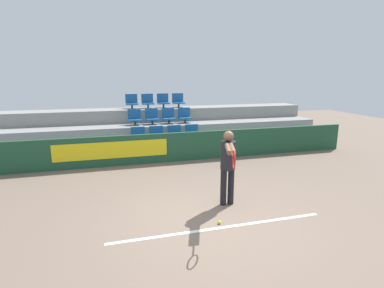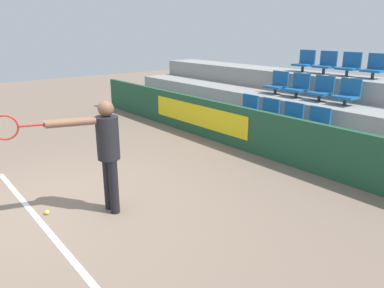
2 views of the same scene
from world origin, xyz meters
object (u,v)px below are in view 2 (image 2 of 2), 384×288
object	(u,v)px
stadium_chair_6	(322,90)
stadium_chair_11	(375,67)
stadium_chair_10	(349,65)
stadium_chair_0	(247,108)
stadium_chair_4	(277,84)
tennis_player	(103,146)
stadium_chair_3	(316,123)
stadium_chair_7	(348,93)
tennis_ball	(47,212)
stadium_chair_1	(268,112)
stadium_chair_2	(291,117)
stadium_chair_9	(326,63)
stadium_chair_5	(298,86)
stadium_chair_8	(305,62)

from	to	relation	value
stadium_chair_6	stadium_chair_11	world-z (taller)	stadium_chair_11
stadium_chair_10	stadium_chair_0	bearing A→B (deg)	-120.40
stadium_chair_6	stadium_chair_11	size ratio (longest dim) A/B	1.00
stadium_chair_4	stadium_chair_6	distance (m)	1.24
tennis_player	stadium_chair_3	bearing A→B (deg)	102.16
stadium_chair_7	tennis_player	bearing A→B (deg)	-94.90
stadium_chair_0	stadium_chair_7	xyz separation A→B (m)	(1.86, 1.06, 0.48)
tennis_ball	stadium_chair_4	bearing A→B (deg)	98.94
stadium_chair_0	stadium_chair_1	distance (m)	0.62
stadium_chair_1	stadium_chair_7	bearing A→B (deg)	40.44
stadium_chair_2	tennis_player	world-z (taller)	tennis_player
stadium_chair_9	stadium_chair_10	bearing A→B (deg)	0.00
stadium_chair_4	stadium_chair_5	bearing A→B (deg)	0.00
stadium_chair_3	stadium_chair_11	size ratio (longest dim) A/B	1.00
stadium_chair_9	tennis_ball	bearing A→B (deg)	-87.28
stadium_chair_3	stadium_chair_5	world-z (taller)	stadium_chair_5
stadium_chair_2	stadium_chair_7	bearing A→B (deg)	59.60
stadium_chair_8	stadium_chair_9	size ratio (longest dim) A/B	1.00
stadium_chair_2	stadium_chair_8	world-z (taller)	stadium_chair_8
stadium_chair_3	stadium_chair_4	xyz separation A→B (m)	(-1.86, 1.06, 0.48)
stadium_chair_1	stadium_chair_8	bearing A→B (deg)	106.35
stadium_chair_3	stadium_chair_9	world-z (taller)	stadium_chair_9
stadium_chair_2	stadium_chair_10	world-z (taller)	stadium_chair_10
stadium_chair_8	tennis_player	bearing A→B (deg)	-77.78
stadium_chair_0	stadium_chair_10	bearing A→B (deg)	59.60
stadium_chair_6	tennis_ball	bearing A→B (deg)	-92.63
tennis_ball	stadium_chair_7	bearing A→B (deg)	81.61
stadium_chair_6	stadium_chair_2	bearing A→B (deg)	-90.00
stadium_chair_0	stadium_chair_8	size ratio (longest dim) A/B	1.00
stadium_chair_3	tennis_ball	world-z (taller)	stadium_chair_3
stadium_chair_4	stadium_chair_5	xyz separation A→B (m)	(0.62, 0.00, 0.00)
stadium_chair_1	stadium_chair_6	size ratio (longest dim) A/B	1.00
stadium_chair_11	stadium_chair_8	bearing A→B (deg)	180.00
stadium_chair_11	stadium_chair_2	bearing A→B (deg)	-106.35
stadium_chair_1	tennis_ball	size ratio (longest dim) A/B	8.36
stadium_chair_3	stadium_chair_10	size ratio (longest dim) A/B	1.00
stadium_chair_11	tennis_ball	xyz separation A→B (m)	(-0.90, -7.15, -1.64)
stadium_chair_5	tennis_ball	size ratio (longest dim) A/B	8.36
stadium_chair_7	stadium_chair_8	world-z (taller)	stadium_chair_8
stadium_chair_5	stadium_chair_6	size ratio (longest dim) A/B	1.00
stadium_chair_5	stadium_chair_6	bearing A→B (deg)	0.00
stadium_chair_2	stadium_chair_6	size ratio (longest dim) A/B	1.00
stadium_chair_11	tennis_ball	distance (m)	7.39
stadium_chair_1	stadium_chair_2	size ratio (longest dim) A/B	1.00
stadium_chair_1	stadium_chair_0	bearing A→B (deg)	180.00
tennis_player	stadium_chair_5	bearing A→B (deg)	116.44
stadium_chair_9	stadium_chair_3	bearing A→B (deg)	-59.60
stadium_chair_9	stadium_chair_10	distance (m)	0.62
stadium_chair_0	stadium_chair_6	size ratio (longest dim) A/B	1.00
stadium_chair_4	tennis_player	world-z (taller)	tennis_player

